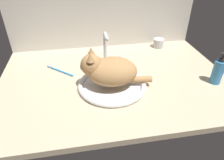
# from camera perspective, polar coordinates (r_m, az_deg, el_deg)

# --- Properties ---
(countertop) EXTENTS (1.22, 0.83, 0.03)m
(countertop) POSITION_cam_1_polar(r_m,az_deg,el_deg) (1.11, 0.83, -0.14)
(countertop) COLOR #CCB793
(countertop) RESTS_ON ground
(backsplash_wall) EXTENTS (1.22, 0.02, 0.38)m
(backsplash_wall) POSITION_cam_1_polar(r_m,az_deg,el_deg) (1.42, -2.42, 15.44)
(backsplash_wall) COLOR beige
(backsplash_wall) RESTS_ON ground
(sink_basin) EXTENTS (0.34, 0.34, 0.02)m
(sink_basin) POSITION_cam_1_polar(r_m,az_deg,el_deg) (1.04, 0.00, -1.34)
(sink_basin) COLOR white
(sink_basin) RESTS_ON countertop
(faucet) EXTENTS (0.20, 0.11, 0.21)m
(faucet) POSITION_cam_1_polar(r_m,az_deg,el_deg) (1.19, -1.83, 7.38)
(faucet) COLOR silver
(faucet) RESTS_ON countertop
(cat) EXTENTS (0.35, 0.21, 0.18)m
(cat) POSITION_cam_1_polar(r_m,az_deg,el_deg) (0.99, -1.15, 2.70)
(cat) COLOR tan
(cat) RESTS_ON sink_basin
(soap_pump_bottle) EXTENTS (0.05, 0.05, 0.17)m
(soap_pump_bottle) POSITION_cam_1_polar(r_m,az_deg,el_deg) (1.17, 27.21, 2.12)
(soap_pump_bottle) COLOR teal
(soap_pump_bottle) RESTS_ON countertop
(metal_jar) EXTENTS (0.07, 0.07, 0.06)m
(metal_jar) POSITION_cam_1_polar(r_m,az_deg,el_deg) (1.48, 12.72, 9.95)
(metal_jar) COLOR #B2B5BA
(metal_jar) RESTS_ON countertop
(toothbrush) EXTENTS (0.15, 0.14, 0.02)m
(toothbrush) POSITION_cam_1_polar(r_m,az_deg,el_deg) (1.20, -14.35, 2.58)
(toothbrush) COLOR #338CD1
(toothbrush) RESTS_ON countertop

